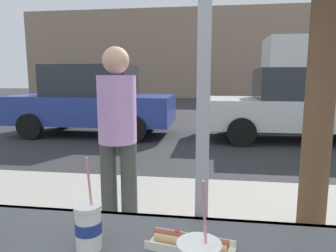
{
  "coord_description": "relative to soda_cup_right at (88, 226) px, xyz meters",
  "views": [
    {
      "loc": [
        0.03,
        -1.09,
        1.53
      ],
      "look_at": [
        -0.42,
        2.09,
        1.01
      ],
      "focal_mm": 32.94,
      "sensor_mm": 36.0,
      "label": 1
    }
  ],
  "objects": [
    {
      "name": "parked_car_white",
      "position": [
        2.51,
        6.93,
        -0.19
      ],
      "size": [
        4.52,
        2.02,
        1.73
      ],
      "color": "silver",
      "rests_on": "ground"
    },
    {
      "name": "pedestrian",
      "position": [
        -0.4,
        1.6,
        0.01
      ],
      "size": [
        0.32,
        0.32,
        1.63
      ],
      "color": "#3F423D",
      "rests_on": "sidewalk_strip"
    },
    {
      "name": "building_facade_far",
      "position": [
        0.34,
        22.0,
        2.11
      ],
      "size": [
        28.0,
        1.2,
        6.34
      ],
      "primitive_type": "cube",
      "color": "gray",
      "rests_on": "ground"
    },
    {
      "name": "ground_plane",
      "position": [
        0.34,
        8.23,
        -1.06
      ],
      "size": [
        60.0,
        60.0,
        0.0
      ],
      "primitive_type": "plane",
      "color": "#2D2D30"
    },
    {
      "name": "soda_cup_right",
      "position": [
        0.0,
        0.0,
        0.0
      ],
      "size": [
        0.09,
        0.09,
        0.3
      ],
      "color": "silver",
      "rests_on": "window_counter"
    },
    {
      "name": "hotdog_tray_near",
      "position": [
        0.32,
        0.04,
        -0.05
      ],
      "size": [
        0.29,
        0.15,
        0.05
      ],
      "color": "silver",
      "rests_on": "window_counter"
    },
    {
      "name": "sidewalk_strip",
      "position": [
        0.34,
        1.83,
        -0.99
      ],
      "size": [
        16.0,
        2.8,
        0.14
      ],
      "primitive_type": "cube",
      "color": "#9E998E",
      "rests_on": "ground"
    },
    {
      "name": "parked_car_blue",
      "position": [
        -2.74,
        6.93,
        -0.15
      ],
      "size": [
        4.22,
        1.9,
        1.83
      ],
      "color": "#283D93",
      "rests_on": "ground"
    }
  ]
}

